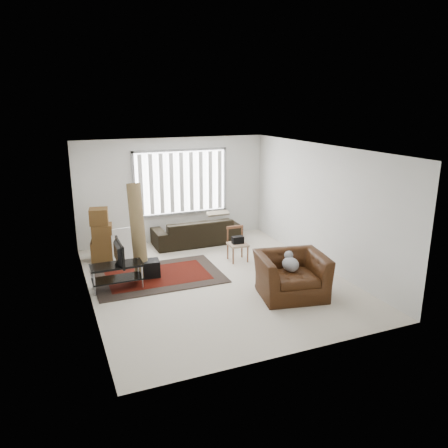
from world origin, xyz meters
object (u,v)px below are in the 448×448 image
object	(u,v)px
side_chair	(237,242)
tv_stand	(117,271)
moving_boxes	(101,236)
sofa	(197,227)
armchair	(291,272)

from	to	relation	value
side_chair	tv_stand	bearing A→B (deg)	-166.09
tv_stand	moving_boxes	xyz separation A→B (m)	(-0.05, 1.79, 0.21)
sofa	side_chair	size ratio (longest dim) A/B	2.85
moving_boxes	armchair	size ratio (longest dim) A/B	0.85
sofa	armchair	world-z (taller)	armchair
tv_stand	side_chair	distance (m)	2.89
sofa	side_chair	distance (m)	1.62
tv_stand	sofa	bearing A→B (deg)	41.46
tv_stand	sofa	size ratio (longest dim) A/B	0.45
moving_boxes	tv_stand	bearing A→B (deg)	-88.37
tv_stand	sofa	distance (m)	3.18
armchair	moving_boxes	bearing A→B (deg)	143.17
armchair	side_chair	bearing A→B (deg)	105.28
tv_stand	side_chair	size ratio (longest dim) A/B	1.28
side_chair	armchair	distance (m)	2.13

